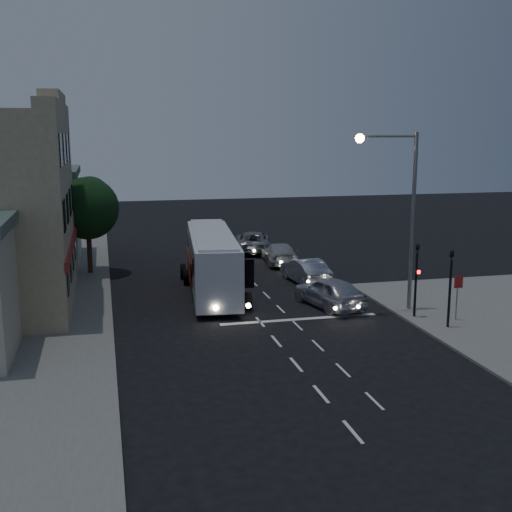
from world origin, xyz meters
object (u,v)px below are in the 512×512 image
object	(u,v)px
traffic_signal_side	(451,279)
regulatory_sign	(458,290)
car_sedan_a	(305,271)
street_tree	(87,205)
tour_bus	(212,260)
car_suv	(330,292)
car_sedan_c	(253,242)
traffic_signal_main	(417,271)
streetlight	(402,201)
car_sedan_b	(279,253)

from	to	relation	value
traffic_signal_side	regulatory_sign	distance (m)	1.61
car_sedan_a	street_tree	distance (m)	14.55
tour_bus	car_suv	world-z (taller)	tour_bus
car_sedan_c	traffic_signal_side	size ratio (longest dim) A/B	1.39
car_sedan_a	car_sedan_c	size ratio (longest dim) A/B	0.81
regulatory_sign	street_tree	size ratio (longest dim) A/B	0.35
car_suv	regulatory_sign	xyz separation A→B (m)	(5.08, -4.04, 0.78)
street_tree	car_sedan_c	bearing A→B (deg)	23.25
traffic_signal_main	streetlight	world-z (taller)	streetlight
car_suv	traffic_signal_side	distance (m)	6.65
car_sedan_a	car_sedan_b	world-z (taller)	car_sedan_a
car_suv	car_sedan_b	world-z (taller)	car_suv
car_sedan_a	street_tree	world-z (taller)	street_tree
tour_bus	car_sedan_a	xyz separation A→B (m)	(5.97, 1.13, -1.14)
car_suv	car_sedan_b	bearing A→B (deg)	-105.86
traffic_signal_side	street_tree	distance (m)	23.24
traffic_signal_side	car_suv	bearing A→B (deg)	129.23
car_sedan_b	car_sedan_a	bearing A→B (deg)	95.78
car_sedan_a	traffic_signal_side	xyz separation A→B (m)	(3.62, -10.61, 1.66)
car_suv	tour_bus	bearing A→B (deg)	-52.64
car_sedan_b	tour_bus	bearing A→B (deg)	55.86
traffic_signal_main	street_tree	distance (m)	21.38
traffic_signal_main	regulatory_sign	distance (m)	2.14
streetlight	car_sedan_a	bearing A→B (deg)	110.27
car_sedan_b	streetlight	distance (m)	14.36
regulatory_sign	car_sedan_c	bearing A→B (deg)	104.72
tour_bus	streetlight	bearing A→B (deg)	-29.38
car_suv	street_tree	size ratio (longest dim) A/B	0.78
tour_bus	traffic_signal_main	bearing A→B (deg)	-34.39
car_sedan_a	streetlight	bearing A→B (deg)	105.02
traffic_signal_main	traffic_signal_side	size ratio (longest dim) A/B	1.00
tour_bus	traffic_signal_main	xyz separation A→B (m)	(8.89, -7.50, 0.51)
car_sedan_a	car_sedan_c	xyz separation A→B (m)	(-0.76, 10.83, 0.03)
car_suv	traffic_signal_main	world-z (taller)	traffic_signal_main
car_sedan_a	car_sedan_c	world-z (taller)	car_sedan_c
tour_bus	car_suv	xyz separation A→B (m)	(5.51, -4.48, -1.09)
traffic_signal_main	car_suv	bearing A→B (deg)	138.22
car_suv	regulatory_sign	world-z (taller)	regulatory_sign
car_sedan_c	regulatory_sign	xyz separation A→B (m)	(5.38, -20.47, 0.80)
tour_bus	regulatory_sign	distance (m)	13.59
car_suv	car_sedan_c	bearing A→B (deg)	-102.48
car_sedan_b	street_tree	xyz separation A→B (m)	(-12.90, -0.37, 3.77)
regulatory_sign	streetlight	size ratio (longest dim) A/B	0.24
traffic_signal_side	traffic_signal_main	bearing A→B (deg)	109.49
car_sedan_c	street_tree	distance (m)	13.71
traffic_signal_main	regulatory_sign	size ratio (longest dim) A/B	1.86
car_suv	car_sedan_c	size ratio (longest dim) A/B	0.84
traffic_signal_main	traffic_signal_side	bearing A→B (deg)	-70.51
streetlight	street_tree	world-z (taller)	streetlight
car_suv	traffic_signal_main	bearing A→B (deg)	124.70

